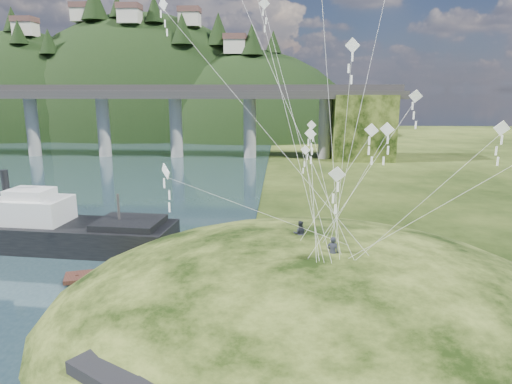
{
  "coord_description": "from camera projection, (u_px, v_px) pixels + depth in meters",
  "views": [
    {
      "loc": [
        5.79,
        -24.95,
        13.96
      ],
      "look_at": [
        4.0,
        6.0,
        7.0
      ],
      "focal_mm": 32.0,
      "sensor_mm": 36.0,
      "label": 1
    }
  ],
  "objects": [
    {
      "name": "work_barge",
      "position": [
        58.0,
        229.0,
        40.81
      ],
      "size": [
        20.49,
        7.16,
        7.03
      ],
      "color": "black",
      "rests_on": "ground"
    },
    {
      "name": "far_ridge",
      "position": [
        133.0,
        156.0,
        150.77
      ],
      "size": [
        153.0,
        70.0,
        94.5
      ],
      "color": "black",
      "rests_on": "ground"
    },
    {
      "name": "kite_swarm",
      "position": [
        324.0,
        63.0,
        26.47
      ],
      "size": [
        19.26,
        16.23,
        19.42
      ],
      "color": "white",
      "rests_on": "ground"
    },
    {
      "name": "ground",
      "position": [
        185.0,
        325.0,
        27.68
      ],
      "size": [
        320.0,
        320.0,
        0.0
      ],
      "primitive_type": "plane",
      "color": "black",
      "rests_on": "ground"
    },
    {
      "name": "wooden_dock",
      "position": [
        149.0,
        270.0,
        35.17
      ],
      "size": [
        12.18,
        5.86,
        0.87
      ],
      "color": "#311914",
      "rests_on": "ground"
    },
    {
      "name": "grass_hill",
      "position": [
        314.0,
        334.0,
        29.51
      ],
      "size": [
        36.0,
        32.0,
        13.0
      ],
      "color": "black",
      "rests_on": "ground"
    },
    {
      "name": "bridge",
      "position": [
        128.0,
        111.0,
        95.3
      ],
      "size": [
        160.0,
        11.0,
        15.0
      ],
      "color": "#2D2B2B",
      "rests_on": "ground"
    },
    {
      "name": "kite_flyers",
      "position": [
        312.0,
        227.0,
        27.67
      ],
      "size": [
        2.54,
        3.88,
        1.89
      ],
      "color": "#242630",
      "rests_on": "ground"
    }
  ]
}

